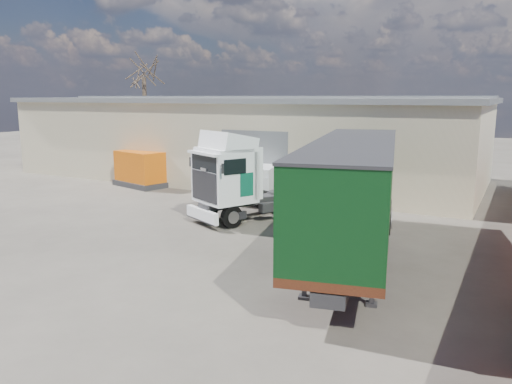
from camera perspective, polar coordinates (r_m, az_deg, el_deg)
The scene contains 7 objects.
ground at distance 17.98m, azimuth -9.94°, elevation -6.72°, with size 120.00×120.00×0.00m, color #282520.
warehouse at distance 33.93m, azimuth -1.33°, elevation 6.25°, with size 30.60×12.60×5.42m.
bare_tree at distance 44.12m, azimuth -12.75°, elevation 13.90°, with size 4.00×4.00×9.60m.
tractor_unit at distance 21.86m, azimuth -1.87°, elevation 1.09°, with size 4.54×6.21×3.98m.
box_trailer at distance 16.81m, azimuth 11.01°, elevation 0.51°, with size 5.10×12.21×3.97m.
panel_van at distance 26.40m, azimuth 0.42°, elevation 1.25°, with size 2.98×4.93×1.88m.
orange_skip at distance 31.19m, azimuth -12.86°, elevation 2.38°, with size 3.83×2.91×2.13m.
Camera 1 is at (10.72, -13.40, 5.38)m, focal length 35.00 mm.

